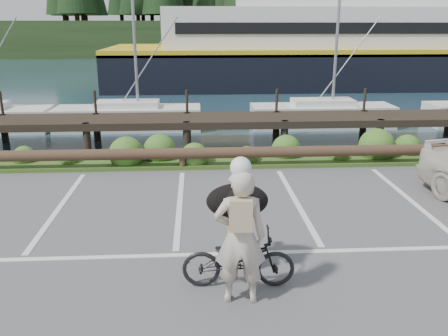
# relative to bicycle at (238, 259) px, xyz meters

# --- Properties ---
(ground) EXTENTS (72.00, 72.00, 0.00)m
(ground) POSITION_rel_bicycle_xyz_m (-0.99, 1.43, -0.45)
(ground) COLOR #4C4C4E
(harbor_backdrop) EXTENTS (170.00, 160.00, 30.00)m
(harbor_backdrop) POSITION_rel_bicycle_xyz_m (-0.59, 79.85, -0.45)
(harbor_backdrop) COLOR #1A3340
(harbor_backdrop) RESTS_ON ground
(vegetation_strip) EXTENTS (34.00, 1.60, 0.10)m
(vegetation_strip) POSITION_rel_bicycle_xyz_m (-0.99, 6.73, -0.40)
(vegetation_strip) COLOR #3D5B21
(vegetation_strip) RESTS_ON ground
(log_rail) EXTENTS (32.00, 0.30, 0.60)m
(log_rail) POSITION_rel_bicycle_xyz_m (-0.99, 6.03, -0.45)
(log_rail) COLOR #443021
(log_rail) RESTS_ON ground
(bicycle) EXTENTS (1.72, 0.66, 0.89)m
(bicycle) POSITION_rel_bicycle_xyz_m (0.00, 0.00, 0.00)
(bicycle) COLOR black
(bicycle) RESTS_ON ground
(cyclist) EXTENTS (0.75, 0.51, 1.99)m
(cyclist) POSITION_rel_bicycle_xyz_m (-0.02, -0.39, 0.55)
(cyclist) COLOR beige
(cyclist) RESTS_ON ground
(dog) EXTENTS (0.52, 1.00, 0.57)m
(dog) POSITION_rel_bicycle_xyz_m (0.02, 0.54, 0.73)
(dog) COLOR black
(dog) RESTS_ON bicycle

